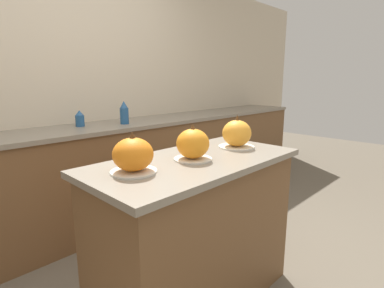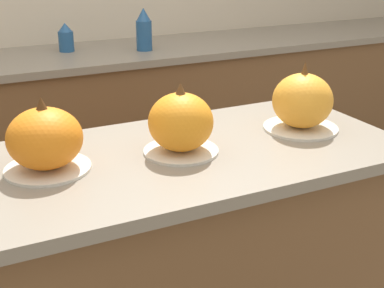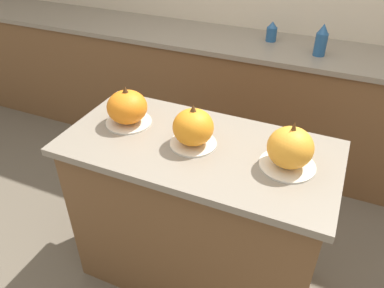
% 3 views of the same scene
% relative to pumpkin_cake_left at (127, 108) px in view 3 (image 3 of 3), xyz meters
% --- Properties ---
extents(ground_plane, '(12.00, 12.00, 0.00)m').
position_rel_pumpkin_cake_left_xyz_m(ground_plane, '(0.39, -0.04, -0.98)').
color(ground_plane, '#665B4C').
extents(kitchen_island, '(1.25, 0.62, 0.90)m').
position_rel_pumpkin_cake_left_xyz_m(kitchen_island, '(0.39, -0.04, -0.53)').
color(kitchen_island, brown).
rests_on(kitchen_island, ground_plane).
extents(back_counter, '(6.00, 0.60, 0.93)m').
position_rel_pumpkin_cake_left_xyz_m(back_counter, '(0.39, 1.25, -0.51)').
color(back_counter, brown).
rests_on(back_counter, ground_plane).
extents(pumpkin_cake_left, '(0.22, 0.22, 0.20)m').
position_rel_pumpkin_cake_left_xyz_m(pumpkin_cake_left, '(0.00, 0.00, 0.00)').
color(pumpkin_cake_left, silver).
rests_on(pumpkin_cake_left, kitchen_island).
extents(pumpkin_cake_center, '(0.21, 0.21, 0.20)m').
position_rel_pumpkin_cake_left_xyz_m(pumpkin_cake_center, '(0.36, -0.04, 0.00)').
color(pumpkin_cake_center, silver).
rests_on(pumpkin_cake_center, kitchen_island).
extents(pumpkin_cake_right, '(0.23, 0.23, 0.22)m').
position_rel_pumpkin_cake_left_xyz_m(pumpkin_cake_right, '(0.79, -0.03, 0.00)').
color(pumpkin_cake_right, silver).
rests_on(pumpkin_cake_right, kitchen_island).
extents(bottle_tall, '(0.08, 0.08, 0.21)m').
position_rel_pumpkin_cake_left_xyz_m(bottle_tall, '(0.73, 1.19, 0.05)').
color(bottle_tall, '#235184').
rests_on(bottle_tall, back_counter).
extents(bottle_short, '(0.07, 0.07, 0.14)m').
position_rel_pumpkin_cake_left_xyz_m(bottle_short, '(0.38, 1.33, 0.02)').
color(bottle_short, '#235184').
rests_on(bottle_short, back_counter).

